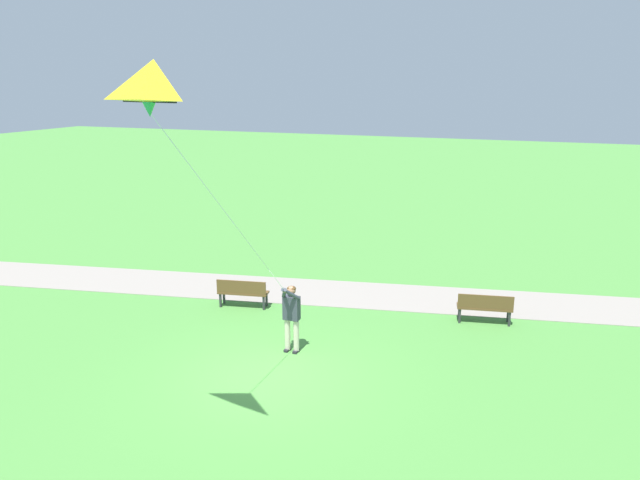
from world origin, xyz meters
name	(u,v)px	position (x,y,z in m)	size (l,w,h in m)	color
ground_plane	(269,376)	(0.00, 0.00, 0.00)	(120.00, 120.00, 0.00)	#4C8E3D
walkway_path	(413,298)	(-6.21, 2.00, 0.01)	(2.40, 32.00, 0.02)	gray
person_kite_flyer	(291,313)	(-1.38, -0.04, 1.05)	(0.61, 0.52, 1.83)	#232328
flying_kite	(156,91)	(3.53, -0.02, 6.43)	(4.85, 1.22, 5.12)	yellow
park_bench_near_walkway	(243,291)	(-3.63, -2.60, 0.51)	(0.71, 1.56, 0.88)	brown
park_bench_far_walkway	(485,306)	(-4.94, 4.28, 0.51)	(0.71, 1.56, 0.88)	brown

